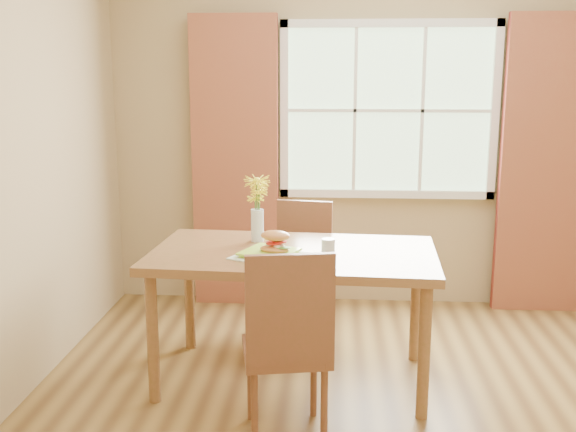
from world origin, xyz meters
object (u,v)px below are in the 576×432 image
Objects in this scene: dining_table at (293,264)px; chair_far at (301,264)px; water_glass at (328,249)px; croissant_sandwich at (275,242)px; chair_near at (288,339)px; flower_vase at (257,200)px.

dining_table is 0.73m from chair_far.
chair_far is 0.93m from water_glass.
water_glass is at bearing -69.34° from chair_far.
dining_table is 0.22m from croissant_sandwich.
flower_vase is at bearing 94.47° from chair_near.
chair_near is at bearing -67.23° from croissant_sandwich.
chair_near is 8.90× the size of water_glass.
chair_near is 1.40m from chair_far.
croissant_sandwich is 1.72× the size of water_glass.
dining_table is 4.17× the size of flower_vase.
flower_vase reaches higher than croissant_sandwich.
chair_near is at bearing -75.13° from flower_vase.
chair_near is 1.07× the size of chair_far.
dining_table is at bearing -43.34° from flower_vase.
chair_far is at bearing 63.55° from flower_vase.
croissant_sandwich is 0.40m from flower_vase.
dining_table is 0.46m from flower_vase.
croissant_sandwich is at bearing -68.17° from flower_vase.
croissant_sandwich is (-0.11, 0.58, 0.33)m from chair_near.
water_glass is at bearing -33.73° from dining_table.
croissant_sandwich reaches higher than water_glass.
water_glass is at bearing 7.05° from croissant_sandwich.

